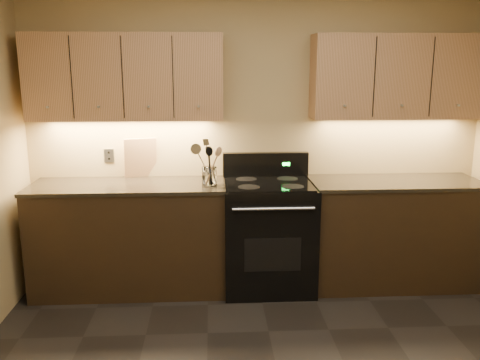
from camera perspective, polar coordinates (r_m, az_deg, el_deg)
name	(u,v)px	position (r m, az deg, el deg)	size (l,w,h in m)	color
wall_back	(256,134)	(4.52, 1.85, 5.17)	(4.00, 0.04, 2.60)	tan
counter_left	(130,237)	(4.45, -12.21, -6.27)	(1.62, 0.62, 0.93)	black
counter_right	(393,232)	(4.67, 16.76, -5.62)	(1.46, 0.62, 0.93)	black
stove	(268,234)	(4.40, 3.19, -6.03)	(0.76, 0.68, 1.14)	black
upper_cab_left	(125,77)	(4.37, -12.74, 11.20)	(1.60, 0.30, 0.70)	tan
upper_cab_right	(397,77)	(4.59, 17.19, 11.01)	(1.44, 0.30, 0.70)	tan
outlet_plate	(109,156)	(4.61, -14.49, 2.66)	(0.09, 0.01, 0.12)	#B2B5BA
utensil_crock	(209,177)	(4.18, -3.47, 0.37)	(0.13, 0.13, 0.15)	white
cutting_board	(140,158)	(4.53, -11.12, 2.47)	(0.28, 0.02, 0.35)	tan
wooden_spoon	(206,165)	(4.14, -3.82, 1.69)	(0.06, 0.06, 0.31)	tan
black_spoon	(210,163)	(4.18, -3.42, 1.94)	(0.06, 0.06, 0.33)	black
black_turner	(211,165)	(4.13, -3.26, 1.69)	(0.08, 0.08, 0.32)	black
steel_spatula	(213,160)	(4.17, -3.01, 2.27)	(0.08, 0.08, 0.38)	silver
steel_skimmer	(213,163)	(4.15, -3.08, 1.89)	(0.09, 0.09, 0.34)	silver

